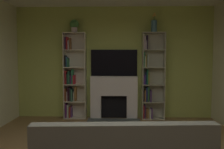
{
  "coord_description": "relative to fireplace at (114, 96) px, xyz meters",
  "views": [
    {
      "loc": [
        0.12,
        -2.91,
        1.55
      ],
      "look_at": [
        0.0,
        1.29,
        1.26
      ],
      "focal_mm": 37.62,
      "sensor_mm": 36.0,
      "label": 1
    }
  ],
  "objects": [
    {
      "name": "potted_plant",
      "position": [
        -1.01,
        -0.02,
        1.8
      ],
      "size": [
        0.22,
        0.22,
        0.33
      ],
      "color": "beige",
      "rests_on": "bookshelf_left"
    },
    {
      "name": "wall_back_accent",
      "position": [
        0.0,
        0.16,
        0.86
      ],
      "size": [
        5.22,
        0.06,
        2.89
      ],
      "primitive_type": "cube",
      "color": "#B8C85F",
      "rests_on": "ground_plane"
    },
    {
      "name": "bookshelf_left",
      "position": [
        -1.07,
        0.03,
        0.45
      ],
      "size": [
        0.57,
        0.27,
        2.21
      ],
      "color": "silver",
      "rests_on": "ground_plane"
    },
    {
      "name": "vase_with_flowers",
      "position": [
        1.01,
        -0.02,
        1.79
      ],
      "size": [
        0.15,
        0.15,
        0.49
      ],
      "color": "teal",
      "rests_on": "bookshelf_right"
    },
    {
      "name": "bookshelf_right",
      "position": [
        0.94,
        0.02,
        0.43
      ],
      "size": [
        0.57,
        0.28,
        2.21
      ],
      "color": "beige",
      "rests_on": "ground_plane"
    },
    {
      "name": "tv",
      "position": [
        0.0,
        0.1,
        0.85
      ],
      "size": [
        1.2,
        0.06,
        0.68
      ],
      "primitive_type": "cube",
      "color": "black",
      "rests_on": "fireplace"
    },
    {
      "name": "fireplace",
      "position": [
        0.0,
        0.0,
        0.0
      ],
      "size": [
        1.3,
        0.55,
        1.1
      ],
      "color": "white",
      "rests_on": "ground_plane"
    }
  ]
}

